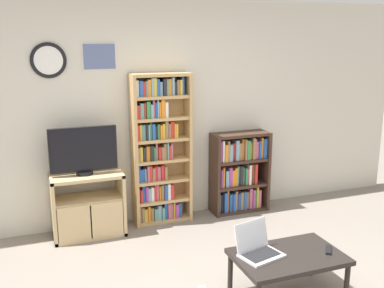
{
  "coord_description": "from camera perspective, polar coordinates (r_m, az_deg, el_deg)",
  "views": [
    {
      "loc": [
        -1.37,
        -2.82,
        2.2
      ],
      "look_at": [
        0.13,
        1.22,
        1.15
      ],
      "focal_mm": 42.0,
      "sensor_mm": 36.0,
      "label": 1
    }
  ],
  "objects": [
    {
      "name": "tv_stand",
      "position": [
        5.16,
        -13.04,
        -7.59
      ],
      "size": [
        0.78,
        0.41,
        0.71
      ],
      "color": "tan",
      "rests_on": "ground_plane"
    },
    {
      "name": "bookshelf_short",
      "position": [
        5.72,
        5.86,
        -3.63
      ],
      "size": [
        0.73,
        0.3,
        1.02
      ],
      "color": "#3D281E",
      "rests_on": "ground_plane"
    },
    {
      "name": "laptop",
      "position": [
        3.89,
        8.29,
        -12.83
      ],
      "size": [
        0.4,
        0.36,
        0.26
      ],
      "rotation": [
        0.0,
        0.0,
        0.25
      ],
      "color": "silver",
      "rests_on": "coffee_table"
    },
    {
      "name": "remote_near_laptop",
      "position": [
        4.09,
        16.95,
        -12.73
      ],
      "size": [
        0.13,
        0.15,
        0.02
      ],
      "rotation": [
        0.0,
        0.0,
        5.65
      ],
      "color": "black",
      "rests_on": "coffee_table"
    },
    {
      "name": "coffee_table",
      "position": [
        3.98,
        12.11,
        -14.12
      ],
      "size": [
        0.91,
        0.59,
        0.41
      ],
      "color": "black",
      "rests_on": "ground_plane"
    },
    {
      "name": "bookshelf_tall",
      "position": [
        5.28,
        -4.28,
        -0.72
      ],
      "size": [
        0.69,
        0.24,
        1.78
      ],
      "color": "tan",
      "rests_on": "ground_plane"
    },
    {
      "name": "television",
      "position": [
        4.98,
        -13.64,
        -0.83
      ],
      "size": [
        0.72,
        0.18,
        0.53
      ],
      "color": "black",
      "rests_on": "tv_stand"
    },
    {
      "name": "wall_back",
      "position": [
        5.32,
        -5.33,
        3.97
      ],
      "size": [
        6.93,
        0.09,
        2.6
      ],
      "color": "beige",
      "rests_on": "ground_plane"
    }
  ]
}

